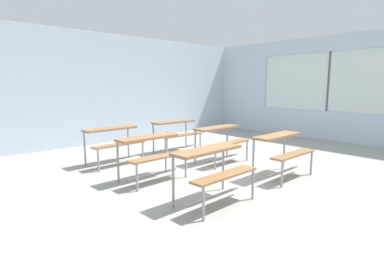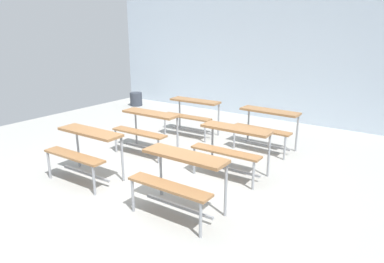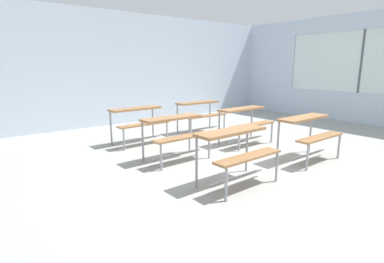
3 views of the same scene
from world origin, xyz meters
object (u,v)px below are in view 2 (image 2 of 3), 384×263
(desk_bench_r1c0, at_px, (147,123))
(desk_bench_r2c1, at_px, (267,121))
(desk_bench_r1c1, at_px, (232,140))
(desk_bench_r0c0, at_px, (85,144))
(desk_bench_r0c1, at_px, (179,171))
(trash_bin, at_px, (136,99))
(desk_bench_r2c0, at_px, (192,109))

(desk_bench_r1c0, bearing_deg, desk_bench_r2c1, 38.26)
(desk_bench_r1c1, xyz_separation_m, desk_bench_r2c1, (-0.05, 1.39, 0.00))
(desk_bench_r0c0, height_order, desk_bench_r2c1, same)
(desk_bench_r0c0, height_order, desk_bench_r0c1, same)
(desk_bench_r0c0, relative_size, desk_bench_r1c0, 1.00)
(desk_bench_r1c1, bearing_deg, desk_bench_r1c0, 179.32)
(desk_bench_r1c1, bearing_deg, desk_bench_r0c0, -141.53)
(desk_bench_r1c1, relative_size, trash_bin, 2.87)
(desk_bench_r0c0, bearing_deg, desk_bench_r2c1, 58.07)
(desk_bench_r1c0, relative_size, desk_bench_r2c1, 1.00)
(desk_bench_r0c1, relative_size, desk_bench_r1c0, 0.99)
(desk_bench_r1c0, xyz_separation_m, trash_bin, (-2.99, 2.81, -0.37))
(desk_bench_r0c0, height_order, desk_bench_r2c0, same)
(desk_bench_r2c1, bearing_deg, desk_bench_r1c1, -86.40)
(desk_bench_r0c0, distance_m, desk_bench_r1c0, 1.39)
(desk_bench_r0c0, relative_size, desk_bench_r2c1, 1.00)
(desk_bench_r0c0, xyz_separation_m, desk_bench_r1c1, (1.70, 1.40, 0.00))
(desk_bench_r0c1, distance_m, trash_bin, 6.37)
(desk_bench_r1c0, height_order, desk_bench_r1c1, same)
(trash_bin, bearing_deg, desk_bench_r0c1, -41.30)
(desk_bench_r1c1, relative_size, desk_bench_r2c0, 0.99)
(desk_bench_r2c0, distance_m, trash_bin, 3.36)
(desk_bench_r1c0, distance_m, desk_bench_r2c0, 1.39)
(desk_bench_r0c1, distance_m, desk_bench_r1c1, 1.40)
(desk_bench_r2c1, relative_size, trash_bin, 2.89)
(desk_bench_r1c0, xyz_separation_m, desk_bench_r2c1, (1.69, 1.41, 0.00))
(desk_bench_r1c1, distance_m, desk_bench_r2c1, 1.40)
(desk_bench_r0c0, distance_m, trash_bin, 5.19)
(desk_bench_r0c1, bearing_deg, desk_bench_r1c0, 141.52)
(desk_bench_r1c1, bearing_deg, desk_bench_r2c0, 140.20)
(desk_bench_r2c0, bearing_deg, desk_bench_r0c0, -91.78)
(desk_bench_r0c1, bearing_deg, desk_bench_r2c1, 91.21)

